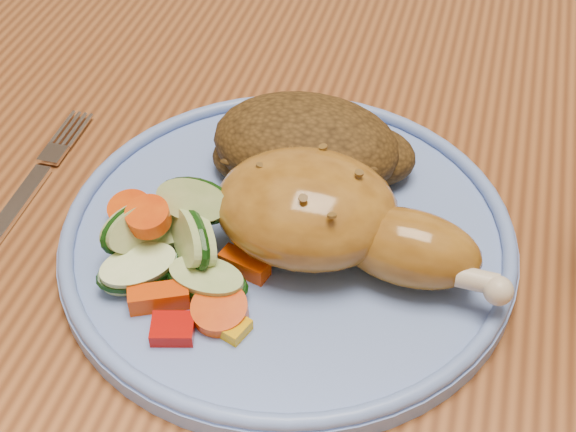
{
  "coord_description": "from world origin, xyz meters",
  "views": [
    {
      "loc": [
        0.02,
        -0.49,
        1.13
      ],
      "look_at": [
        -0.07,
        -0.14,
        0.78
      ],
      "focal_mm": 50.0,
      "sensor_mm": 36.0,
      "label": 1
    }
  ],
  "objects_px": {
    "fork": "(25,194)",
    "dining_table": "(414,217)",
    "chair_far": "(465,23)",
    "plate": "(288,239)"
  },
  "relations": [
    {
      "from": "chair_far",
      "to": "plate",
      "type": "bearing_deg",
      "value": -95.46
    },
    {
      "from": "dining_table",
      "to": "fork",
      "type": "relative_size",
      "value": 8.95
    },
    {
      "from": "dining_table",
      "to": "plate",
      "type": "relative_size",
      "value": 4.71
    },
    {
      "from": "dining_table",
      "to": "plate",
      "type": "xyz_separation_m",
      "value": [
        -0.07,
        -0.14,
        0.09
      ]
    },
    {
      "from": "plate",
      "to": "fork",
      "type": "xyz_separation_m",
      "value": [
        -0.19,
        -0.0,
        -0.0
      ]
    },
    {
      "from": "chair_far",
      "to": "fork",
      "type": "bearing_deg",
      "value": -109.02
    },
    {
      "from": "plate",
      "to": "fork",
      "type": "bearing_deg",
      "value": -178.92
    },
    {
      "from": "chair_far",
      "to": "fork",
      "type": "relative_size",
      "value": 5.82
    },
    {
      "from": "fork",
      "to": "dining_table",
      "type": "bearing_deg",
      "value": 27.88
    },
    {
      "from": "chair_far",
      "to": "plate",
      "type": "distance_m",
      "value": 0.81
    }
  ]
}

